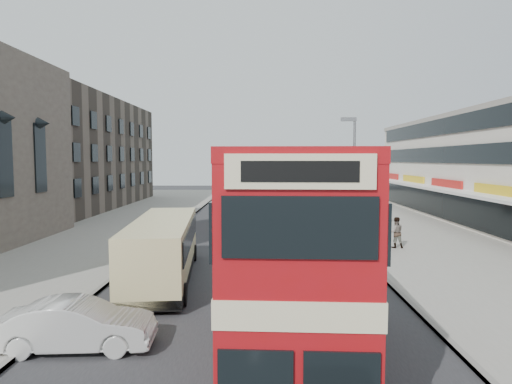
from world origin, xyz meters
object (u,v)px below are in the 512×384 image
(street_lamp, at_px, (353,169))
(car_right_b, at_px, (313,222))
(car_right_a, at_px, (344,241))
(car_right_c, at_px, (306,209))
(car_left_front, at_px, (77,325))
(pedestrian_near, at_px, (396,232))
(bus_main, at_px, (292,262))
(bus_second, at_px, (287,194))
(cyclist, at_px, (305,221))
(coach, at_px, (163,247))
(pedestrian_far, at_px, (352,207))

(street_lamp, height_order, car_right_b, street_lamp)
(car_right_a, distance_m, car_right_b, 7.65)
(car_right_a, bearing_deg, car_right_c, 178.61)
(car_left_front, height_order, pedestrian_near, pedestrian_near)
(bus_main, xyz_separation_m, car_right_c, (3.48, 31.26, -2.20))
(bus_second, height_order, pedestrian_near, bus_second)
(bus_main, relative_size, car_right_c, 2.58)
(pedestrian_near, bearing_deg, cyclist, -56.16)
(bus_main, height_order, car_right_c, bus_main)
(car_right_b, bearing_deg, pedestrian_near, 34.58)
(car_right_a, bearing_deg, car_left_front, -40.14)
(bus_second, xyz_separation_m, car_left_front, (-7.29, -23.09, -1.92))
(coach, bearing_deg, street_lamp, 36.60)
(bus_second, xyz_separation_m, car_right_a, (2.79, -9.55, -1.98))
(car_right_a, height_order, car_right_b, car_right_b)
(coach, bearing_deg, pedestrian_near, 22.71)
(street_lamp, height_order, pedestrian_far, street_lamp)
(street_lamp, bearing_deg, car_right_c, 97.34)
(coach, bearing_deg, bus_second, 62.10)
(car_right_a, height_order, pedestrian_near, pedestrian_near)
(street_lamp, xyz_separation_m, coach, (-10.35, -9.40, -3.28))
(pedestrian_near, relative_size, pedestrian_far, 1.01)
(bus_second, height_order, pedestrian_far, bus_second)
(car_left_front, distance_m, car_right_c, 31.39)
(car_left_front, bearing_deg, pedestrian_far, -29.62)
(bus_main, xyz_separation_m, pedestrian_near, (7.25, 15.34, -1.78))
(bus_main, xyz_separation_m, bus_second, (1.29, 24.43, -0.23))
(pedestrian_near, relative_size, cyclist, 0.93)
(bus_second, distance_m, car_right_c, 7.44)
(street_lamp, relative_size, car_right_b, 1.65)
(street_lamp, height_order, pedestrian_near, street_lamp)
(car_left_front, relative_size, pedestrian_near, 2.32)
(coach, distance_m, pedestrian_near, 14.11)
(pedestrian_far, distance_m, cyclist, 8.43)
(car_left_front, relative_size, cyclist, 2.15)
(car_left_front, xyz_separation_m, pedestrian_far, (13.52, 28.02, 0.36))
(bus_main, bearing_deg, pedestrian_far, -102.12)
(car_right_c, distance_m, pedestrian_far, 4.48)
(car_right_a, height_order, pedestrian_far, pedestrian_far)
(car_right_c, distance_m, pedestrian_near, 16.37)
(car_right_a, xyz_separation_m, car_right_b, (-0.97, 7.59, 0.03))
(street_lamp, bearing_deg, coach, -137.75)
(street_lamp, xyz_separation_m, cyclist, (-2.65, 4.54, -4.09))
(car_right_b, height_order, cyclist, cyclist)
(street_lamp, distance_m, car_left_front, 20.51)
(car_right_b, xyz_separation_m, pedestrian_far, (4.41, 6.89, 0.39))
(bus_main, height_order, bus_second, bus_main)
(pedestrian_far, bearing_deg, car_left_front, -121.72)
(car_right_b, bearing_deg, street_lamp, 29.52)
(street_lamp, distance_m, bus_main, 18.87)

